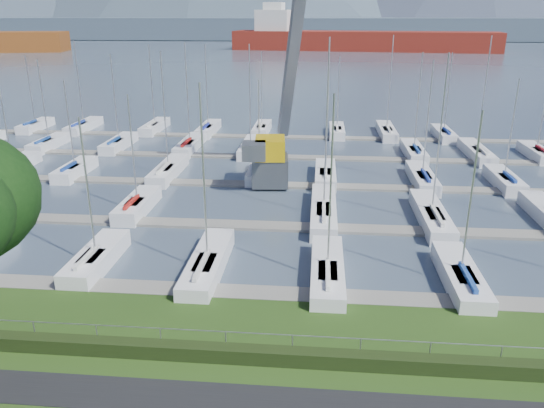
# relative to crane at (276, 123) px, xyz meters

# --- Properties ---
(path) EXTENTS (160.00, 2.00, 0.04)m
(path) POSITION_rel_crane_xyz_m (0.98, -30.09, -5.32)
(path) COLOR black
(path) RESTS_ON grass
(water) EXTENTS (800.00, 540.00, 0.20)m
(water) POSITION_rel_crane_xyz_m (0.98, 232.91, -5.73)
(water) COLOR #445364
(hedge) EXTENTS (80.00, 0.70, 0.70)m
(hedge) POSITION_rel_crane_xyz_m (0.98, -27.49, -4.98)
(hedge) COLOR black
(hedge) RESTS_ON grass
(fence) EXTENTS (80.00, 0.04, 0.04)m
(fence) POSITION_rel_crane_xyz_m (0.98, -27.09, -4.13)
(fence) COLOR gray
(fence) RESTS_ON grass
(foothill) EXTENTS (900.00, 80.00, 12.00)m
(foothill) POSITION_rel_crane_xyz_m (0.98, 302.91, 0.67)
(foothill) COLOR #435263
(foothill) RESTS_ON water
(docks) EXTENTS (90.00, 41.60, 0.25)m
(docks) POSITION_rel_crane_xyz_m (0.98, -1.09, -5.55)
(docks) COLOR slate
(docks) RESTS_ON water
(crane) EXTENTS (6.04, 13.23, 22.35)m
(crane) POSITION_rel_crane_xyz_m (0.00, 0.00, 0.00)
(crane) COLOR #585C60
(crane) RESTS_ON water
(cargo_ship_mid) EXTENTS (111.15, 32.64, 21.50)m
(cargo_ship_mid) POSITION_rel_crane_xyz_m (16.51, 188.91, -1.87)
(cargo_ship_mid) COLOR maroon
(cargo_ship_mid) RESTS_ON water
(sailboat_fleet) EXTENTS (76.12, 49.81, 13.63)m
(sailboat_fleet) POSITION_rel_crane_xyz_m (-0.83, 1.81, 0.05)
(sailboat_fleet) COLOR navy
(sailboat_fleet) RESTS_ON water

